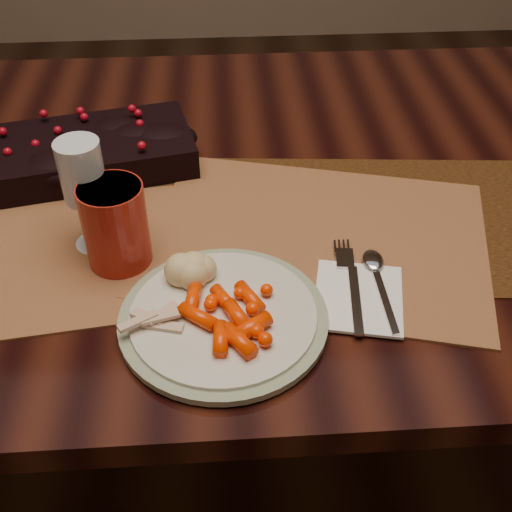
{
  "coord_description": "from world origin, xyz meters",
  "views": [
    {
      "loc": [
        -0.01,
        -0.89,
        1.34
      ],
      "look_at": [
        0.03,
        -0.26,
        0.8
      ],
      "focal_mm": 45.0,
      "sensor_mm": 36.0,
      "label": 1
    }
  ],
  "objects": [
    {
      "name": "fork",
      "position": [
        0.15,
        -0.29,
        0.76
      ],
      "size": [
        0.04,
        0.16,
        0.0
      ],
      "primitive_type": null,
      "rotation": [
        0.0,
        0.0,
        -0.11
      ],
      "color": "#BBBBBB",
      "rests_on": "napkin"
    },
    {
      "name": "centerpiece",
      "position": [
        -0.24,
        0.05,
        0.79
      ],
      "size": [
        0.38,
        0.25,
        0.07
      ],
      "primitive_type": null,
      "rotation": [
        0.0,
        0.0,
        0.21
      ],
      "color": "black",
      "rests_on": "table_runner"
    },
    {
      "name": "floor",
      "position": [
        0.0,
        0.0,
        0.0
      ],
      "size": [
        5.0,
        5.0,
        0.0
      ],
      "primitive_type": "plane",
      "color": "black",
      "rests_on": "ground"
    },
    {
      "name": "mashed_potatoes",
      "position": [
        -0.05,
        -0.27,
        0.79
      ],
      "size": [
        0.1,
        0.09,
        0.04
      ],
      "primitive_type": null,
      "rotation": [
        0.0,
        0.0,
        -0.32
      ],
      "color": "#E9D285",
      "rests_on": "dinner_plate"
    },
    {
      "name": "red_cup",
      "position": [
        -0.16,
        -0.2,
        0.81
      ],
      "size": [
        0.11,
        0.11,
        0.12
      ],
      "primitive_type": "cylinder",
      "rotation": [
        0.0,
        0.0,
        0.36
      ],
      "color": "maroon",
      "rests_on": "placemat_main"
    },
    {
      "name": "table_runner",
      "position": [
        0.05,
        -0.12,
        0.75
      ],
      "size": [
        1.66,
        0.47,
        0.0
      ],
      "primitive_type": "cube",
      "rotation": [
        0.0,
        0.0,
        -0.08
      ],
      "color": "#4B320A",
      "rests_on": "dining_table"
    },
    {
      "name": "baby_carrots",
      "position": [
        -0.0,
        -0.35,
        0.78
      ],
      "size": [
        0.14,
        0.12,
        0.02
      ],
      "primitive_type": null,
      "rotation": [
        0.0,
        0.0,
        0.19
      ],
      "color": "#FF3500",
      "rests_on": "dinner_plate"
    },
    {
      "name": "wine_glass",
      "position": [
        -0.2,
        -0.16,
        0.83
      ],
      "size": [
        0.07,
        0.07,
        0.17
      ],
      "primitive_type": null,
      "rotation": [
        0.0,
        0.0,
        0.23
      ],
      "color": "white",
      "rests_on": "dining_table"
    },
    {
      "name": "placemat_second",
      "position": [
        -0.27,
        -0.19,
        0.75
      ],
      "size": [
        0.44,
        0.34,
        0.0
      ],
      "primitive_type": "cube",
      "rotation": [
        0.0,
        0.0,
        0.12
      ],
      "color": "#956746",
      "rests_on": "dining_table"
    },
    {
      "name": "spoon",
      "position": [
        0.19,
        -0.29,
        0.76
      ],
      "size": [
        0.03,
        0.15,
        0.0
      ],
      "primitive_type": null,
      "rotation": [
        0.0,
        0.0,
        0.01
      ],
      "color": "silver",
      "rests_on": "napkin"
    },
    {
      "name": "dining_table",
      "position": [
        0.0,
        0.0,
        0.38
      ],
      "size": [
        1.8,
        1.0,
        0.75
      ],
      "primitive_type": "cube",
      "color": "black",
      "rests_on": "floor"
    },
    {
      "name": "napkin",
      "position": [
        0.16,
        -0.3,
        0.76
      ],
      "size": [
        0.14,
        0.15,
        0.0
      ],
      "primitive_type": "cube",
      "rotation": [
        0.0,
        0.0,
        -0.21
      ],
      "color": "white",
      "rests_on": "placemat_main"
    },
    {
      "name": "turkey_shreds",
      "position": [
        -0.11,
        -0.35,
        0.78
      ],
      "size": [
        0.09,
        0.08,
        0.02
      ],
      "primitive_type": null,
      "rotation": [
        0.0,
        0.0,
        0.17
      ],
      "color": "#D9AA94",
      "rests_on": "dinner_plate"
    },
    {
      "name": "dinner_plate",
      "position": [
        -0.02,
        -0.33,
        0.76
      ],
      "size": [
        0.33,
        0.33,
        0.01
      ],
      "primitive_type": "cylinder",
      "rotation": [
        0.0,
        0.0,
        0.33
      ],
      "color": "silver",
      "rests_on": "placemat_main"
    },
    {
      "name": "placemat_main",
      "position": [
        0.12,
        -0.17,
        0.75
      ],
      "size": [
        0.56,
        0.47,
        0.0
      ],
      "primitive_type": "cube",
      "rotation": [
        0.0,
        0.0,
        -0.25
      ],
      "color": "brown",
      "rests_on": "dining_table"
    }
  ]
}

